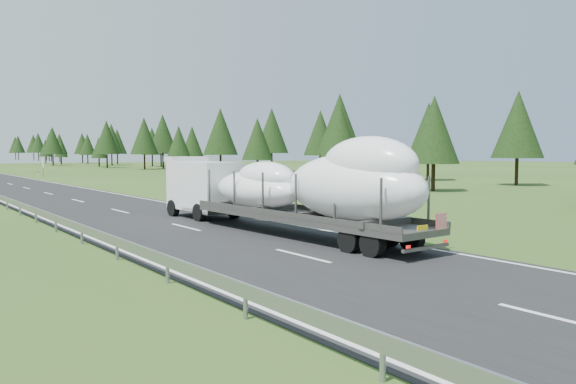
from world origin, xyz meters
TOP-DOWN VIEW (x-y plane):
  - ground at (0.00, 0.00)m, footprint 400.00×400.00m
  - highway_sign at (7.20, 80.00)m, footprint 0.08×0.90m
  - tree_line_right at (40.26, 129.88)m, footprint 27.70×344.78m
  - boat_truck at (2.60, 13.51)m, footprint 3.00×17.71m

SIDE VIEW (x-z plane):
  - ground at x=0.00m, z-range 0.00..0.00m
  - highway_sign at x=7.20m, z-range 0.51..3.11m
  - boat_truck at x=2.60m, z-range 0.02..4.11m
  - tree_line_right at x=40.26m, z-range 0.68..13.32m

